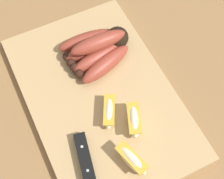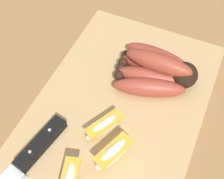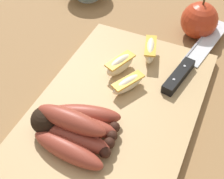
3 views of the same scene
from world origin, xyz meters
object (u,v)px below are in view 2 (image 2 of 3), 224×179
(apple_wedge_near, at_px, (104,126))
(banana_bunch, at_px, (157,71))
(apple_wedge_middle, at_px, (113,153))
(chefs_knife, at_px, (20,169))

(apple_wedge_near, bearing_deg, banana_bunch, -16.72)
(apple_wedge_middle, bearing_deg, chefs_knife, 121.76)
(chefs_knife, xyz_separation_m, apple_wedge_near, (0.11, -0.09, 0.01))
(chefs_knife, bearing_deg, apple_wedge_near, -38.01)
(chefs_knife, height_order, apple_wedge_near, apple_wedge_near)
(banana_bunch, height_order, chefs_knife, banana_bunch)
(apple_wedge_near, distance_m, apple_wedge_middle, 0.05)
(banana_bunch, height_order, apple_wedge_near, banana_bunch)
(banana_bunch, bearing_deg, apple_wedge_middle, 177.24)
(chefs_knife, relative_size, apple_wedge_middle, 3.86)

